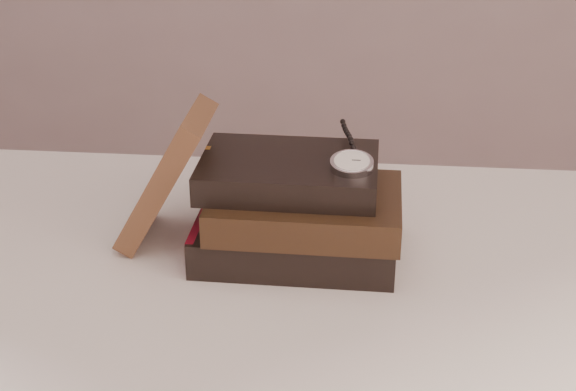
{
  "coord_description": "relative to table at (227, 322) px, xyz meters",
  "views": [
    {
      "loc": [
        0.16,
        -0.51,
        1.26
      ],
      "look_at": [
        0.07,
        0.37,
        0.82
      ],
      "focal_mm": 52.54,
      "sensor_mm": 36.0,
      "label": 1
    }
  ],
  "objects": [
    {
      "name": "eyeglasses",
      "position": [
        0.0,
        0.11,
        0.16
      ],
      "size": [
        0.1,
        0.12,
        0.05
      ],
      "color": "silver",
      "rests_on": "book_stack"
    },
    {
      "name": "pocket_watch",
      "position": [
        0.15,
        0.02,
        0.22
      ],
      "size": [
        0.05,
        0.15,
        0.02
      ],
      "color": "silver",
      "rests_on": "book_stack"
    },
    {
      "name": "book_stack",
      "position": [
        0.09,
        0.02,
        0.15
      ],
      "size": [
        0.24,
        0.17,
        0.12
      ],
      "color": "black",
      "rests_on": "table"
    },
    {
      "name": "journal",
      "position": [
        -0.07,
        0.04,
        0.18
      ],
      "size": [
        0.12,
        0.11,
        0.17
      ],
      "primitive_type": "cube",
      "rotation": [
        0.0,
        0.52,
        -0.01
      ],
      "color": "#402618",
      "rests_on": "table"
    },
    {
      "name": "table",
      "position": [
        0.0,
        0.0,
        0.0
      ],
      "size": [
        1.0,
        0.6,
        0.75
      ],
      "color": "silver",
      "rests_on": "ground"
    }
  ]
}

